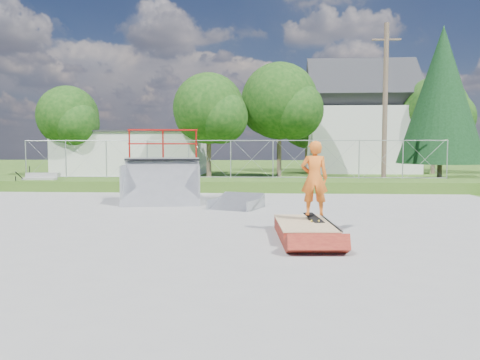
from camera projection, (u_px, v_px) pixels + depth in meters
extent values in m
plane|color=#305317|center=(197.00, 225.00, 11.74)|extent=(120.00, 120.00, 0.00)
cube|color=gray|center=(197.00, 225.00, 11.74)|extent=(20.00, 16.00, 0.04)
cube|color=#305317|center=(229.00, 185.00, 21.18)|extent=(24.00, 3.00, 0.50)
cube|color=maroon|center=(304.00, 231.00, 10.10)|extent=(1.26, 2.39, 0.32)
cube|color=tan|center=(304.00, 223.00, 10.08)|extent=(1.28, 2.41, 0.02)
cube|color=black|center=(314.00, 218.00, 10.35)|extent=(0.43, 0.82, 0.13)
imported|color=orange|center=(314.00, 181.00, 10.29)|extent=(0.61, 0.42, 1.64)
cube|color=silver|center=(134.00, 154.00, 34.03)|extent=(10.00, 6.00, 3.00)
cube|color=silver|center=(360.00, 141.00, 36.91)|extent=(8.00, 6.00, 5.00)
cube|color=#28292D|center=(361.00, 97.00, 36.67)|extent=(8.40, 6.08, 6.08)
cylinder|color=brown|center=(385.00, 106.00, 22.95)|extent=(0.24, 0.24, 8.00)
cylinder|color=brown|center=(209.00, 159.00, 29.70)|extent=(0.30, 0.30, 2.45)
sphere|color=#10370F|center=(209.00, 108.00, 29.48)|extent=(4.48, 4.48, 4.48)
sphere|color=#10370F|center=(221.00, 117.00, 28.91)|extent=(3.36, 3.36, 3.36)
cylinder|color=brown|center=(279.00, 156.00, 31.40)|extent=(0.30, 0.30, 2.80)
sphere|color=#10370F|center=(279.00, 101.00, 31.15)|extent=(5.12, 5.12, 5.12)
sphere|color=#10370F|center=(294.00, 110.00, 30.50)|extent=(3.84, 3.84, 3.84)
cylinder|color=brown|center=(69.00, 159.00, 32.30)|extent=(0.30, 0.30, 2.27)
sphere|color=#10370F|center=(68.00, 116.00, 32.10)|extent=(4.16, 4.16, 4.16)
sphere|color=#10370F|center=(76.00, 123.00, 31.57)|extent=(3.12, 3.12, 3.12)
cylinder|color=brown|center=(433.00, 156.00, 34.70)|extent=(0.30, 0.30, 2.62)
sphere|color=#10370F|center=(434.00, 110.00, 34.46)|extent=(4.80, 4.80, 4.80)
sphere|color=#10370F|center=(450.00, 117.00, 33.85)|extent=(3.60, 3.60, 3.60)
cylinder|color=brown|center=(307.00, 158.00, 39.24)|extent=(0.30, 0.30, 2.10)
sphere|color=#10370F|center=(307.00, 126.00, 39.05)|extent=(3.84, 3.84, 3.84)
sphere|color=#10370F|center=(316.00, 131.00, 38.56)|extent=(2.88, 2.88, 2.88)
cylinder|color=brown|center=(440.00, 170.00, 27.90)|extent=(0.28, 0.28, 1.20)
cone|color=black|center=(442.00, 95.00, 27.59)|extent=(5.04, 5.04, 8.10)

